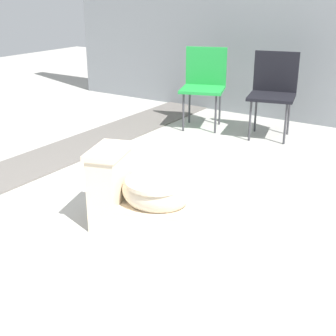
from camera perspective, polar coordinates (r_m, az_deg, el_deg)
The scene contains 5 objects.
ground_plane at distance 3.04m, azimuth -6.45°, elevation -7.01°, with size 14.00×14.00×0.00m, color #A8A59E.
gravel_strip at distance 4.21m, azimuth -15.81°, elevation 0.57°, with size 0.56×8.00×0.01m, color #605B56.
toilet at distance 2.93m, azimuth -3.15°, elevation -3.23°, with size 0.71×0.55×0.52m.
folding_chair_left at distance 5.10m, azimuth 4.45°, elevation 10.77°, with size 0.56×0.56×0.83m.
folding_chair_middle at distance 4.85m, azimuth 12.76°, elevation 9.78°, with size 0.53×0.53×0.83m.
Camera 1 is at (1.74, -2.04, 1.43)m, focal length 50.00 mm.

